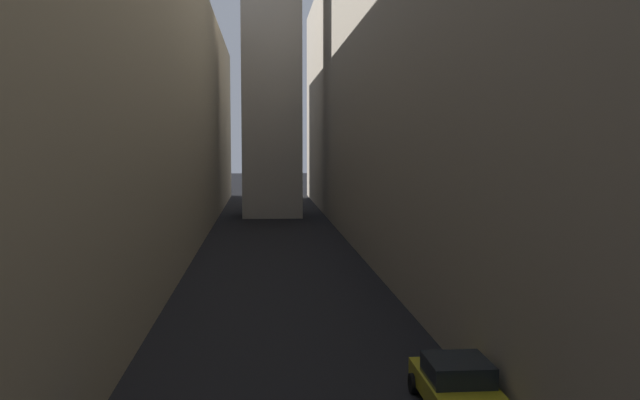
{
  "coord_description": "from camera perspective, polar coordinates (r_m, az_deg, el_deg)",
  "views": [
    {
      "loc": [
        -0.96,
        5.1,
        7.42
      ],
      "look_at": [
        0.0,
        16.48,
        6.48
      ],
      "focal_mm": 38.09,
      "sensor_mm": 36.0,
      "label": 1
    }
  ],
  "objects": [
    {
      "name": "building_block_right",
      "position": [
        47.39,
        12.88,
        10.9
      ],
      "size": [
        15.49,
        108.0,
        25.26
      ],
      "primitive_type": "cube",
      "color": "gray",
      "rests_on": "ground"
    },
    {
      "name": "parked_car_right_far",
      "position": [
        19.89,
        11.5,
        -15.02
      ],
      "size": [
        2.06,
        4.31,
        1.47
      ],
      "rotation": [
        0.0,
        0.0,
        1.57
      ],
      "color": "#A59919",
      "rests_on": "ground"
    },
    {
      "name": "ground_plane",
      "position": [
        43.55,
        -3.52,
        -5.11
      ],
      "size": [
        264.0,
        264.0,
        0.0
      ],
      "primitive_type": "plane",
      "color": "black"
    },
    {
      "name": "building_block_left",
      "position": [
        46.47,
        -19.56,
        7.6
      ],
      "size": [
        14.27,
        108.0,
        19.98
      ],
      "primitive_type": "cube",
      "color": "gray",
      "rests_on": "ground"
    }
  ]
}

